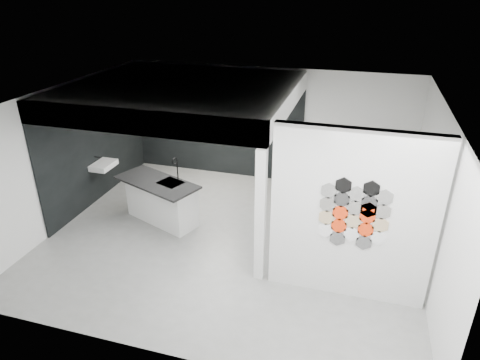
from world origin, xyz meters
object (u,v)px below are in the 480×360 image
object	(u,v)px
partition_panel	(352,217)
glass_bowl	(272,128)
stockpot	(188,120)
bottle_dark	(204,121)
glass_vase	(272,128)
utensil_cup	(183,120)
kettle	(265,127)
wall_basin	(104,165)
kitchen_island	(161,200)

from	to	relation	value
partition_panel	glass_bowl	size ratio (longest dim) A/B	18.67
stockpot	bottle_dark	distance (m)	0.44
glass_vase	utensil_cup	bearing A→B (deg)	180.00
partition_panel	stockpot	bearing A→B (deg)	137.74
kettle	utensil_cup	size ratio (longest dim) A/B	1.57
stockpot	wall_basin	bearing A→B (deg)	-120.40
bottle_dark	glass_vase	bearing A→B (deg)	0.00
partition_panel	kitchen_island	xyz separation A→B (m)	(-3.82, 1.27, -0.92)
glass_vase	bottle_dark	bearing A→B (deg)	180.00
stockpot	partition_panel	bearing A→B (deg)	-42.26
bottle_dark	wall_basin	bearing A→B (deg)	-128.74
utensil_cup	stockpot	bearing A→B (deg)	0.00
kettle	glass_vase	distance (m)	0.18
wall_basin	glass_bowl	size ratio (longest dim) A/B	4.00
kitchen_island	glass_bowl	bearing A→B (deg)	77.84
glass_vase	kitchen_island	bearing A→B (deg)	-123.84
stockpot	glass_bowl	world-z (taller)	stockpot
partition_panel	glass_vase	size ratio (longest dim) A/B	21.39
bottle_dark	utensil_cup	bearing A→B (deg)	180.00
wall_basin	kettle	world-z (taller)	kettle
kettle	utensil_cup	xyz separation A→B (m)	(-2.14, 0.00, -0.02)
stockpot	utensil_cup	distance (m)	0.14
partition_panel	bottle_dark	size ratio (longest dim) A/B	19.51
kitchen_island	bottle_dark	world-z (taller)	bottle_dark
stockpot	glass_bowl	xyz separation A→B (m)	(2.18, 0.00, -0.02)
kettle	glass_bowl	distance (m)	0.18
stockpot	glass_bowl	bearing A→B (deg)	0.00
glass_bowl	glass_vase	xyz separation A→B (m)	(0.00, 0.00, 0.01)
partition_panel	bottle_dark	distance (m)	5.43
kitchen_island	bottle_dark	xyz separation A→B (m)	(0.01, 2.60, 0.91)
kettle	glass_vase	size ratio (longest dim) A/B	1.18
bottle_dark	kitchen_island	bearing A→B (deg)	-90.19
utensil_cup	partition_panel	bearing A→B (deg)	-41.34
stockpot	glass_bowl	size ratio (longest dim) A/B	1.28
partition_panel	glass_bowl	xyz separation A→B (m)	(-2.08, 3.87, -0.03)
glass_vase	utensil_cup	distance (m)	2.32
wall_basin	kitchen_island	size ratio (longest dim) A/B	0.31
kettle	utensil_cup	distance (m)	2.14
glass_vase	bottle_dark	size ratio (longest dim) A/B	0.91
wall_basin	bottle_dark	distance (m)	2.70
bottle_dark	utensil_cup	xyz separation A→B (m)	(-0.59, 0.00, -0.02)
wall_basin	utensil_cup	size ratio (longest dim) A/B	6.08
glass_bowl	kettle	bearing A→B (deg)	180.00
wall_basin	kettle	bearing A→B (deg)	32.71
glass_bowl	glass_vase	bearing A→B (deg)	0.00
partition_panel	kettle	world-z (taller)	partition_panel
stockpot	kettle	xyz separation A→B (m)	(2.00, 0.00, -0.01)
wall_basin	kettle	xyz separation A→B (m)	(3.21, 2.07, 0.54)
kitchen_island	utensil_cup	world-z (taller)	kitchen_island
partition_panel	bottle_dark	bearing A→B (deg)	134.58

